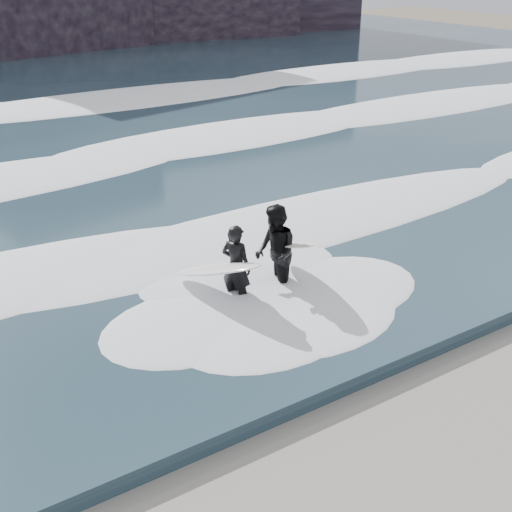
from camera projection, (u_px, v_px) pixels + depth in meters
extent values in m
ellipsoid|color=white|center=(120.00, 255.00, 13.81)|extent=(60.00, 3.20, 0.20)
ellipsoid|color=white|center=(32.00, 170.00, 19.13)|extent=(60.00, 4.00, 0.24)
imported|color=black|center=(236.00, 267.00, 12.27)|extent=(0.65, 0.75, 1.72)
ellipsoid|color=white|center=(217.00, 269.00, 12.10)|extent=(1.22, 2.31, 0.95)
imported|color=black|center=(275.00, 253.00, 12.58)|extent=(1.00, 1.13, 1.95)
ellipsoid|color=silver|center=(293.00, 245.00, 12.75)|extent=(1.01, 1.93, 0.81)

